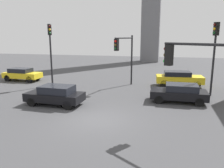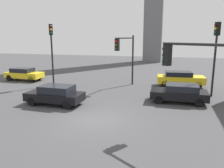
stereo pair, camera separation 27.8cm
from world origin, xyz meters
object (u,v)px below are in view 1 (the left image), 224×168
at_px(traffic_light_0, 210,69).
at_px(traffic_light_3, 124,51).
at_px(traffic_light_4, 215,46).
at_px(car_3, 22,74).
at_px(traffic_light_2, 50,44).
at_px(car_4, 55,95).
at_px(car_2, 179,78).
at_px(car_1, 179,93).

height_order(traffic_light_0, traffic_light_3, traffic_light_3).
height_order(traffic_light_0, traffic_light_4, traffic_light_4).
bearing_deg(car_3, traffic_light_4, -4.73).
bearing_deg(traffic_light_2, car_3, -144.77).
distance_m(traffic_light_2, traffic_light_4, 14.18).
relative_size(traffic_light_4, car_4, 1.43).
distance_m(traffic_light_2, car_4, 7.27).
bearing_deg(car_2, car_1, -96.97).
relative_size(traffic_light_4, car_1, 1.45).
distance_m(traffic_light_2, car_1, 12.44).
height_order(traffic_light_3, car_2, traffic_light_3).
distance_m(traffic_light_0, traffic_light_3, 11.49).
height_order(traffic_light_4, car_2, traffic_light_4).
bearing_deg(car_1, car_2, -92.23).
bearing_deg(traffic_light_4, car_2, -85.83).
bearing_deg(car_3, traffic_light_3, -2.04).
height_order(traffic_light_0, car_1, traffic_light_0).
relative_size(traffic_light_4, car_3, 1.44).
bearing_deg(car_4, traffic_light_3, -117.57).
height_order(traffic_light_0, traffic_light_2, traffic_light_2).
height_order(car_2, car_4, car_2).
xyz_separation_m(traffic_light_0, car_1, (-0.80, 6.38, -2.65)).
relative_size(traffic_light_2, traffic_light_3, 1.21).
distance_m(car_2, car_3, 16.27).
bearing_deg(car_2, traffic_light_2, -172.16).
relative_size(traffic_light_0, car_3, 1.17).
bearing_deg(traffic_light_3, car_4, -14.46).
bearing_deg(car_4, car_3, -41.02).
height_order(traffic_light_4, car_1, traffic_light_4).
bearing_deg(traffic_light_4, traffic_light_0, 46.54).
distance_m(traffic_light_2, car_2, 12.57).
height_order(traffic_light_2, car_3, traffic_light_2).
height_order(car_2, car_3, car_2).
height_order(car_1, car_2, car_2).
xyz_separation_m(car_2, car_4, (-8.58, -8.30, -0.06)).
distance_m(traffic_light_0, car_4, 10.21).
relative_size(traffic_light_0, car_4, 1.17).
xyz_separation_m(traffic_light_2, traffic_light_3, (6.89, 0.85, -0.57)).
distance_m(car_2, car_4, 11.93).
height_order(traffic_light_0, car_3, traffic_light_0).
xyz_separation_m(traffic_light_0, car_2, (-0.61, 11.90, -2.57)).
xyz_separation_m(traffic_light_2, car_4, (3.27, -5.60, -3.29)).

